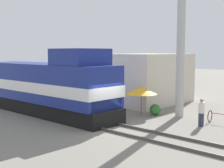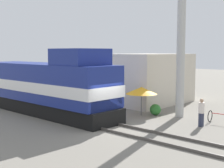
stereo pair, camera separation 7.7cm
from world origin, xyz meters
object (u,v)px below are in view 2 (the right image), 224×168
(utility_pole, at_px, (181,33))
(person_bystander, at_px, (201,111))
(bicycle, at_px, (223,118))
(locomotive, at_px, (48,87))
(billboard_sign, at_px, (146,77))
(vendor_umbrella, at_px, (141,90))

(utility_pole, relative_size, person_bystander, 6.70)
(bicycle, bearing_deg, utility_pole, 84.61)
(locomotive, distance_m, bicycle, 11.65)
(billboard_sign, relative_size, person_bystander, 1.94)
(locomotive, xyz_separation_m, billboard_sign, (6.89, -3.26, 0.45))
(vendor_umbrella, bearing_deg, person_bystander, -91.42)
(utility_pole, height_order, billboard_sign, utility_pole)
(vendor_umbrella, xyz_separation_m, bicycle, (1.40, -5.13, -1.34))
(locomotive, distance_m, person_bystander, 10.36)
(utility_pole, xyz_separation_m, bicycle, (-0.04, -3.03, -5.12))
(billboard_sign, bearing_deg, person_bystander, -115.73)
(billboard_sign, height_order, bicycle, billboard_sign)
(utility_pole, bearing_deg, bicycle, -90.68)
(locomotive, height_order, utility_pole, utility_pole)
(vendor_umbrella, relative_size, billboard_sign, 0.67)
(utility_pole, distance_m, bicycle, 5.95)
(vendor_umbrella, bearing_deg, billboard_sign, 32.25)
(utility_pole, relative_size, billboard_sign, 3.46)
(person_bystander, xyz_separation_m, bicycle, (1.51, -0.67, -0.50))
(locomotive, xyz_separation_m, utility_pole, (5.39, -7.21, 3.60))
(vendor_umbrella, distance_m, bicycle, 5.49)
(billboard_sign, relative_size, bicycle, 1.82)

